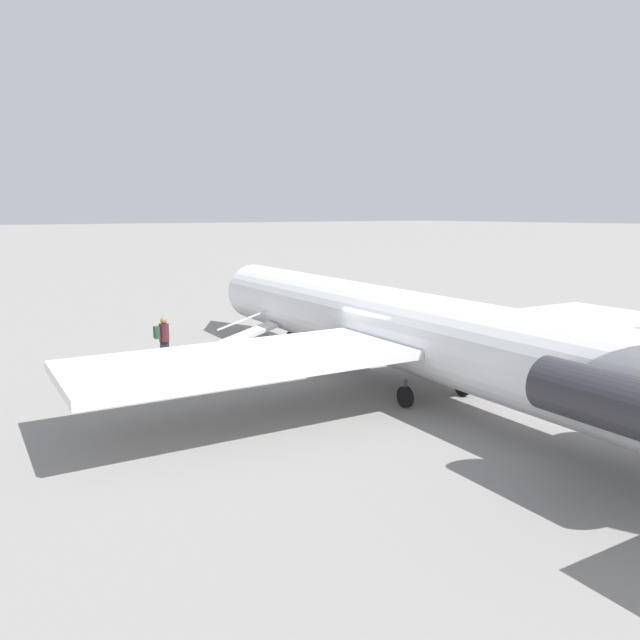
{
  "coord_description": "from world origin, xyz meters",
  "views": [
    {
      "loc": [
        -14.54,
        13.38,
        5.52
      ],
      "look_at": [
        3.26,
        0.49,
        1.72
      ],
      "focal_mm": 35.0,
      "sensor_mm": 36.0,
      "label": 1
    }
  ],
  "objects": [
    {
      "name": "passenger",
      "position": [
        6.97,
        4.91,
        1.0
      ],
      "size": [
        0.36,
        0.55,
        1.74
      ],
      "rotation": [
        0.0,
        0.0,
        -1.66
      ],
      "color": "#23232D",
      "rests_on": "ground"
    },
    {
      "name": "ground_plane",
      "position": [
        0.0,
        0.0,
        0.0
      ],
      "size": [
        600.0,
        600.0,
        0.0
      ],
      "primitive_type": "plane",
      "color": "gray"
    },
    {
      "name": "boarding_stairs",
      "position": [
        6.73,
        3.17,
        0.37
      ],
      "size": [
        1.36,
        4.09,
        1.64
      ],
      "rotation": [
        0.0,
        0.0,
        -1.66
      ],
      "color": "silver",
      "rests_on": "ground"
    },
    {
      "name": "airplane_main",
      "position": [
        -0.87,
        0.08,
        1.94
      ],
      "size": [
        27.37,
        20.67,
        6.47
      ],
      "rotation": [
        0.0,
        0.0,
        -0.09
      ],
      "color": "white",
      "rests_on": "ground"
    },
    {
      "name": "traffic_cone_near_stairs",
      "position": [
        6.85,
        8.04,
        0.26
      ],
      "size": [
        0.51,
        0.51,
        0.57
      ],
      "color": "black",
      "rests_on": "ground"
    }
  ]
}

